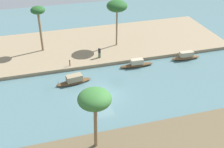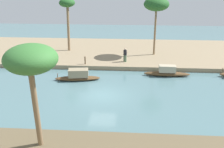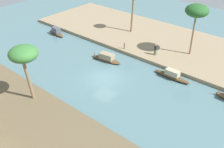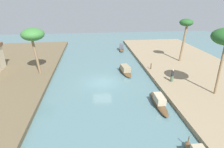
% 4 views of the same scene
% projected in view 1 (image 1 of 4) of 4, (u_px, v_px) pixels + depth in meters
% --- Properties ---
extents(river_water, '(74.24, 74.24, 0.00)m').
position_uv_depth(river_water, '(103.00, 95.00, 36.20)').
color(river_water, slate).
rests_on(river_water, ground).
extents(riverbank_left, '(46.24, 14.24, 0.48)m').
position_uv_depth(riverbank_left, '(81.00, 46.00, 47.63)').
color(riverbank_left, '#937F60').
rests_on(riverbank_left, ground).
extents(sampan_midstream, '(4.96, 1.02, 1.17)m').
position_uv_depth(sampan_midstream, '(137.00, 64.00, 42.07)').
color(sampan_midstream, brown).
rests_on(sampan_midstream, river_water).
extents(sampan_with_red_awning, '(4.76, 1.78, 1.16)m').
position_uv_depth(sampan_with_red_awning, '(74.00, 80.00, 38.29)').
color(sampan_with_red_awning, brown).
rests_on(sampan_with_red_awning, river_water).
extents(sampan_open_hull, '(4.46, 1.16, 1.24)m').
position_uv_depth(sampan_open_hull, '(186.00, 56.00, 43.97)').
color(sampan_open_hull, brown).
rests_on(sampan_open_hull, river_water).
extents(person_on_near_bank, '(0.46, 0.46, 1.65)m').
position_uv_depth(person_on_near_bank, '(99.00, 53.00, 43.36)').
color(person_on_near_bank, '#4C664C').
rests_on(person_on_near_bank, riverbank_left).
extents(mooring_post, '(0.14, 0.14, 0.92)m').
position_uv_depth(mooring_post, '(70.00, 63.00, 41.28)').
color(mooring_post, '#4C3823').
rests_on(mooring_post, riverbank_left).
extents(palm_tree_left_near, '(3.13, 3.13, 7.26)m').
position_uv_depth(palm_tree_left_near, '(117.00, 6.00, 44.15)').
color(palm_tree_left_near, '#7F6647').
rests_on(palm_tree_left_near, riverbank_left).
extents(palm_tree_left_far, '(2.09, 2.09, 6.92)m').
position_uv_depth(palm_tree_left_far, '(38.00, 13.00, 42.86)').
color(palm_tree_left_far, '#7F6647').
rests_on(palm_tree_left_far, riverbank_left).
extents(palm_tree_right_tall, '(2.97, 2.97, 6.35)m').
position_uv_depth(palm_tree_right_tall, '(95.00, 100.00, 25.26)').
color(palm_tree_right_tall, '#7F6647').
rests_on(palm_tree_right_tall, riverbank_right).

